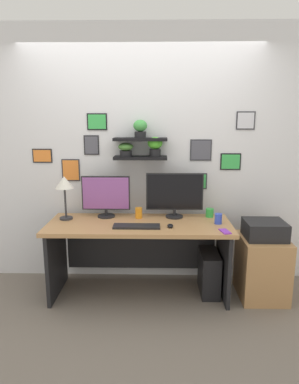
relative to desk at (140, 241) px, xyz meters
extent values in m
plane|color=#70665B|center=(0.00, -0.06, -0.55)|extent=(8.00, 8.00, 0.00)
cube|color=silver|center=(0.00, 0.38, 0.80)|extent=(4.40, 0.04, 2.70)
cube|color=black|center=(0.00, 0.26, 0.81)|extent=(0.55, 0.20, 0.03)
cube|color=black|center=(0.00, 0.26, 1.00)|extent=(0.55, 0.20, 0.03)
cylinder|color=black|center=(0.00, 0.26, 1.05)|extent=(0.12, 0.12, 0.06)
ellipsoid|color=green|center=(0.00, 0.26, 1.14)|extent=(0.14, 0.14, 0.12)
cylinder|color=black|center=(0.15, 0.26, 0.86)|extent=(0.11, 0.11, 0.08)
ellipsoid|color=green|center=(0.15, 0.26, 0.96)|extent=(0.15, 0.15, 0.12)
cylinder|color=black|center=(-0.15, 0.26, 0.85)|extent=(0.13, 0.13, 0.06)
ellipsoid|color=#4A8738|center=(-0.15, 0.26, 0.92)|extent=(0.16, 0.16, 0.08)
cube|color=black|center=(0.95, 0.36, 0.76)|extent=(0.22, 0.02, 0.18)
cube|color=green|center=(0.95, 0.35, 0.76)|extent=(0.19, 0.00, 0.15)
cube|color=#2D2D33|center=(1.09, 0.36, 1.19)|extent=(0.19, 0.02, 0.18)
cube|color=silver|center=(1.09, 0.35, 1.19)|extent=(0.17, 0.00, 0.16)
cube|color=#2D2D33|center=(-0.76, 0.36, 0.66)|extent=(0.19, 0.02, 0.24)
cube|color=orange|center=(-0.76, 0.35, 0.66)|extent=(0.17, 0.00, 0.21)
cube|color=black|center=(-1.06, 0.36, 0.82)|extent=(0.21, 0.02, 0.15)
cube|color=orange|center=(-1.06, 0.35, 0.82)|extent=(0.19, 0.00, 0.12)
cube|color=#2D2D33|center=(0.63, 0.36, 0.88)|extent=(0.23, 0.02, 0.22)
cube|color=#4C4C56|center=(0.63, 0.35, 0.88)|extent=(0.20, 0.00, 0.20)
cube|color=#2D2D33|center=(0.61, 0.36, 0.55)|extent=(0.21, 0.02, 0.17)
cube|color=green|center=(0.61, 0.35, 0.55)|extent=(0.18, 0.00, 0.15)
cube|color=black|center=(-0.46, 0.36, 1.17)|extent=(0.21, 0.02, 0.17)
cube|color=green|center=(-0.46, 0.35, 1.17)|extent=(0.18, 0.00, 0.15)
cube|color=black|center=(-0.52, 0.36, 0.93)|extent=(0.16, 0.02, 0.21)
cube|color=#4C4C56|center=(-0.52, 0.35, 0.93)|extent=(0.14, 0.00, 0.18)
cube|color=tan|center=(0.00, -0.06, 0.18)|extent=(1.80, 0.68, 0.04)
cube|color=black|center=(-0.84, -0.06, -0.19)|extent=(0.04, 0.62, 0.71)
cube|color=black|center=(0.84, -0.06, -0.19)|extent=(0.04, 0.62, 0.71)
cube|color=black|center=(0.00, 0.24, -0.16)|extent=(1.60, 0.02, 0.50)
cylinder|color=black|center=(-0.35, 0.15, 0.21)|extent=(0.18, 0.18, 0.02)
cylinder|color=black|center=(-0.35, 0.15, 0.26)|extent=(0.03, 0.03, 0.07)
cube|color=black|center=(-0.35, 0.16, 0.46)|extent=(0.50, 0.02, 0.35)
cube|color=#8C4C99|center=(-0.35, 0.15, 0.46)|extent=(0.47, 0.00, 0.33)
cylinder|color=black|center=(0.35, 0.15, 0.21)|extent=(0.18, 0.18, 0.02)
cylinder|color=black|center=(0.35, 0.15, 0.26)|extent=(0.03, 0.03, 0.07)
cube|color=black|center=(0.35, 0.16, 0.47)|extent=(0.58, 0.02, 0.38)
cube|color=black|center=(0.35, 0.15, 0.47)|extent=(0.56, 0.00, 0.36)
cube|color=black|center=(-0.02, -0.19, 0.21)|extent=(0.44, 0.14, 0.02)
ellipsoid|color=black|center=(0.30, -0.19, 0.22)|extent=(0.06, 0.09, 0.03)
cylinder|color=#2D2D33|center=(-0.75, 0.06, 0.21)|extent=(0.13, 0.13, 0.02)
cylinder|color=#2D2D33|center=(-0.75, 0.06, 0.37)|extent=(0.02, 0.02, 0.30)
cone|color=silver|center=(-0.75, 0.06, 0.59)|extent=(0.18, 0.18, 0.12)
cube|color=purple|center=(0.79, -0.31, 0.21)|extent=(0.10, 0.15, 0.01)
cylinder|color=green|center=(0.72, 0.17, 0.25)|extent=(0.08, 0.08, 0.09)
cylinder|color=blue|center=(0.77, -0.06, 0.25)|extent=(0.07, 0.07, 0.10)
cylinder|color=orange|center=(-0.01, 0.11, 0.26)|extent=(0.07, 0.07, 0.11)
cube|color=tan|center=(1.22, -0.08, -0.24)|extent=(0.44, 0.50, 0.61)
cube|color=black|center=(1.22, -0.08, 0.15)|extent=(0.38, 0.34, 0.17)
cube|color=black|center=(0.71, -0.02, -0.33)|extent=(0.18, 0.40, 0.43)
camera|label=1|loc=(0.17, -3.21, 1.20)|focal=31.46mm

